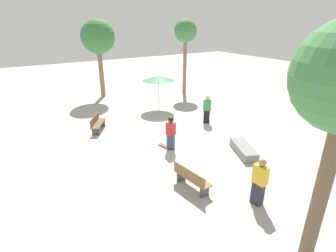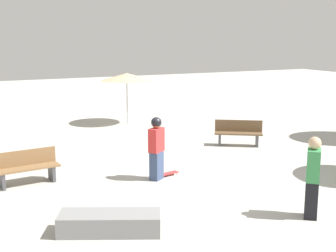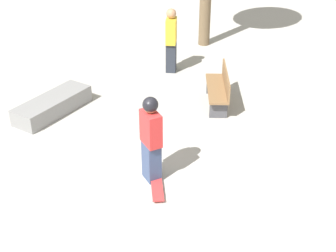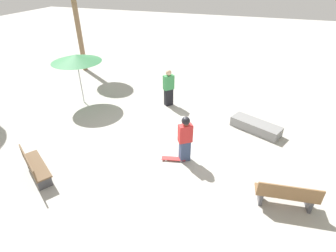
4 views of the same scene
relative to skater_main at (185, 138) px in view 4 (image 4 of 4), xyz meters
The scene contains 8 objects.
ground_plane 1.42m from the skater_main, 42.27° to the right, with size 60.00×60.00×0.00m, color #B2AFA8.
skater_main is the anchor object (origin of this frame).
skateboard 0.91m from the skater_main, 24.10° to the left, with size 0.82×0.37×0.07m.
concrete_ledge 3.50m from the skater_main, 129.29° to the right, with size 2.03×1.41×0.39m.
bench_near 4.69m from the skater_main, 29.23° to the left, with size 1.58×1.24×0.85m.
bench_far 3.31m from the skater_main, 160.88° to the left, with size 1.64×0.63×0.85m.
shade_umbrella_green 6.44m from the skater_main, 24.88° to the right, with size 2.19×2.19×2.31m.
bystander_far 4.13m from the skater_main, 64.02° to the right, with size 0.51×0.52×1.70m.
Camera 4 is at (-2.53, 7.52, 5.60)m, focal length 28.00 mm.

